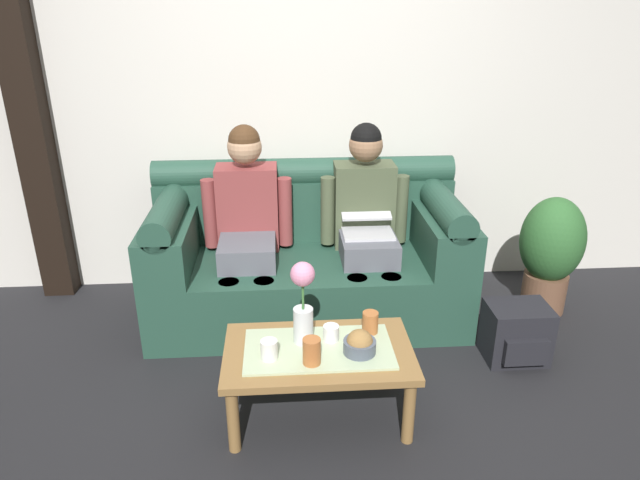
{
  "coord_description": "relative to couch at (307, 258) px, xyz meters",
  "views": [
    {
      "loc": [
        -0.16,
        -2.16,
        1.91
      ],
      "look_at": [
        0.06,
        0.94,
        0.6
      ],
      "focal_mm": 31.99,
      "sensor_mm": 36.0,
      "label": 1
    }
  ],
  "objects": [
    {
      "name": "flower_vase",
      "position": [
        -0.07,
        -0.98,
        0.23
      ],
      "size": [
        0.12,
        0.12,
        0.42
      ],
      "color": "silver",
      "rests_on": "coffee_table"
    },
    {
      "name": "couch",
      "position": [
        0.0,
        0.0,
        0.0
      ],
      "size": [
        1.95,
        0.88,
        0.96
      ],
      "color": "#234738",
      "rests_on": "ground_plane"
    },
    {
      "name": "timber_pillar",
      "position": [
        -1.72,
        0.41,
        1.07
      ],
      "size": [
        0.2,
        0.2,
        2.9
      ],
      "primitive_type": "cube",
      "color": "black",
      "rests_on": "ground_plane"
    },
    {
      "name": "ground_plane",
      "position": [
        -0.0,
        -1.17,
        -0.38
      ],
      "size": [
        14.0,
        14.0,
        0.0
      ],
      "primitive_type": "plane",
      "color": "black"
    },
    {
      "name": "cup_far_center",
      "position": [
        -0.04,
        -1.16,
        0.07
      ],
      "size": [
        0.08,
        0.08,
        0.13
      ],
      "primitive_type": "cylinder",
      "color": "#B26633",
      "rests_on": "coffee_table"
    },
    {
      "name": "person_right",
      "position": [
        0.37,
        -0.0,
        0.28
      ],
      "size": [
        0.56,
        0.67,
        1.22
      ],
      "color": "#595B66",
      "rests_on": "ground_plane"
    },
    {
      "name": "person_left",
      "position": [
        -0.37,
        -0.0,
        0.28
      ],
      "size": [
        0.56,
        0.67,
        1.22
      ],
      "color": "#595B66",
      "rests_on": "ground_plane"
    },
    {
      "name": "cup_far_left",
      "position": [
        0.07,
        -0.98,
        0.05
      ],
      "size": [
        0.08,
        0.08,
        0.08
      ],
      "primitive_type": "cylinder",
      "color": "white",
      "rests_on": "coffee_table"
    },
    {
      "name": "cup_near_left",
      "position": [
        -0.23,
        -1.11,
        0.06
      ],
      "size": [
        0.08,
        0.08,
        0.09
      ],
      "primitive_type": "cylinder",
      "color": "white",
      "rests_on": "coffee_table"
    },
    {
      "name": "backpack_right",
      "position": [
        1.15,
        -0.64,
        -0.21
      ],
      "size": [
        0.35,
        0.31,
        0.33
      ],
      "color": "black",
      "rests_on": "ground_plane"
    },
    {
      "name": "potted_plant",
      "position": [
        1.56,
        -0.1,
        0.06
      ],
      "size": [
        0.4,
        0.4,
        0.78
      ],
      "color": "brown",
      "rests_on": "ground_plane"
    },
    {
      "name": "snack_bowl",
      "position": [
        0.19,
        -1.09,
        0.05
      ],
      "size": [
        0.15,
        0.15,
        0.13
      ],
      "color": "#4C5666",
      "rests_on": "coffee_table"
    },
    {
      "name": "coffee_table",
      "position": [
        -0.0,
        -1.04,
        -0.05
      ],
      "size": [
        0.9,
        0.54,
        0.39
      ],
      "color": "olive",
      "rests_on": "ground_plane"
    },
    {
      "name": "back_wall_patterned",
      "position": [
        -0.0,
        0.53,
        1.07
      ],
      "size": [
        6.0,
        0.12,
        2.9
      ],
      "primitive_type": "cube",
      "color": "silver",
      "rests_on": "ground_plane"
    },
    {
      "name": "cup_near_right",
      "position": [
        0.26,
        -0.92,
        0.06
      ],
      "size": [
        0.08,
        0.08,
        0.11
      ],
      "primitive_type": "cylinder",
      "color": "#B26633",
      "rests_on": "coffee_table"
    }
  ]
}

